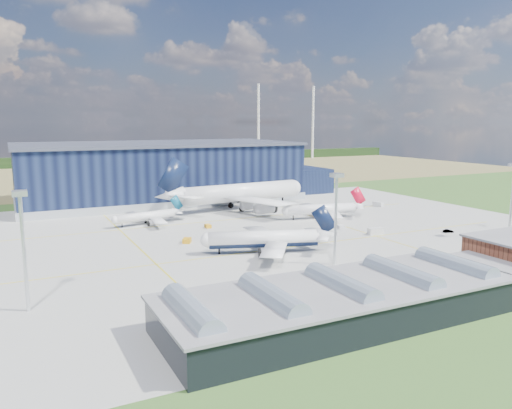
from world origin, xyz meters
name	(u,v)px	position (x,y,z in m)	size (l,w,h in m)	color
ground	(247,243)	(0.00, 0.00, 0.00)	(600.00, 600.00, 0.00)	#375821
apron	(233,236)	(0.00, 10.00, 0.03)	(220.00, 160.00, 0.08)	#A1A29D
farmland	(109,174)	(0.00, 220.00, 0.00)	(600.00, 220.00, 0.01)	olive
treeline	(91,160)	(0.00, 300.00, 4.00)	(600.00, 8.00, 8.00)	black
hangar	(164,174)	(2.81, 94.80, 11.62)	(145.00, 62.00, 26.10)	black
glass_concourse	(357,298)	(-6.45, -60.00, 3.69)	(78.00, 23.00, 8.60)	black
light_mast_west	(22,231)	(-60.00, -30.00, 15.43)	(2.60, 2.60, 23.00)	silver
light_mast_center	(336,204)	(10.00, -30.00, 15.43)	(2.60, 2.60, 23.00)	silver
airliner_navy	(263,230)	(-0.76, -12.00, 6.28)	(38.53, 37.69, 12.56)	white
airliner_red	(321,204)	(40.60, 22.00, 5.56)	(34.10, 33.36, 11.12)	white
airliner_widebody	(241,183)	(22.44, 53.08, 10.83)	(66.43, 64.98, 21.66)	white
airliner_regional	(146,212)	(-19.93, 40.00, 4.56)	(27.97, 27.36, 9.12)	white
gse_tug_a	(192,305)	(-31.86, -42.23, 0.66)	(1.92, 3.15, 1.31)	orange
gse_tug_b	(187,241)	(-15.78, 8.11, 0.72)	(2.21, 3.31, 1.43)	orange
gse_van_a	(376,231)	(41.38, -7.97, 1.10)	(2.20, 5.03, 2.20)	silver
gse_cart_a	(341,227)	(36.52, 3.82, 0.65)	(2.01, 3.01, 1.30)	silver
gse_van_b	(378,204)	(77.31, 33.61, 1.01)	(2.02, 4.40, 2.02)	silver
gse_tug_c	(208,226)	(-2.62, 25.18, 0.62)	(1.76, 2.82, 1.24)	orange
gse_cart_b	(258,230)	(9.90, 12.34, 0.64)	(1.96, 2.94, 1.28)	silver
gse_van_c	(393,275)	(14.54, -46.00, 1.14)	(2.29, 4.77, 2.29)	silver
car_b	(448,231)	(64.15, -16.34, 0.54)	(1.15, 3.29, 1.08)	#99999E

